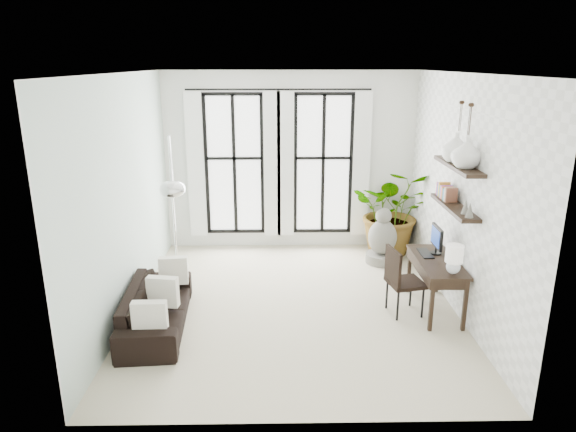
{
  "coord_description": "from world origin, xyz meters",
  "views": [
    {
      "loc": [
        -0.2,
        -6.65,
        3.34
      ],
      "look_at": [
        -0.07,
        0.3,
        1.24
      ],
      "focal_mm": 32.0,
      "sensor_mm": 36.0,
      "label": 1
    }
  ],
  "objects_px": {
    "desk": "(438,265)",
    "arc_lamp": "(171,172)",
    "sofa": "(156,308)",
    "buddha": "(382,240)",
    "plant": "(393,211)",
    "desk_chair": "(400,277)"
  },
  "relations": [
    {
      "from": "desk_chair",
      "to": "arc_lamp",
      "type": "distance_m",
      "value": 3.46
    },
    {
      "from": "desk_chair",
      "to": "arc_lamp",
      "type": "xyz_separation_m",
      "value": [
        -3.13,
        0.66,
        1.32
      ]
    },
    {
      "from": "sofa",
      "to": "buddha",
      "type": "xyz_separation_m",
      "value": [
        3.37,
        2.19,
        0.14
      ]
    },
    {
      "from": "sofa",
      "to": "plant",
      "type": "xyz_separation_m",
      "value": [
        3.63,
        2.65,
        0.52
      ]
    },
    {
      "from": "plant",
      "to": "buddha",
      "type": "relative_size",
      "value": 1.62
    },
    {
      "from": "desk_chair",
      "to": "sofa",
      "type": "bearing_deg",
      "value": 173.62
    },
    {
      "from": "arc_lamp",
      "to": "sofa",
      "type": "bearing_deg",
      "value": -95.99
    },
    {
      "from": "desk",
      "to": "buddha",
      "type": "height_order",
      "value": "desk"
    },
    {
      "from": "sofa",
      "to": "buddha",
      "type": "distance_m",
      "value": 4.02
    },
    {
      "from": "plant",
      "to": "desk",
      "type": "distance_m",
      "value": 2.3
    },
    {
      "from": "desk",
      "to": "arc_lamp",
      "type": "distance_m",
      "value": 3.87
    },
    {
      "from": "plant",
      "to": "desk_chair",
      "type": "distance_m",
      "value": 2.38
    },
    {
      "from": "desk_chair",
      "to": "buddha",
      "type": "bearing_deg",
      "value": 74.13
    },
    {
      "from": "arc_lamp",
      "to": "desk_chair",
      "type": "bearing_deg",
      "value": -11.87
    },
    {
      "from": "sofa",
      "to": "arc_lamp",
      "type": "bearing_deg",
      "value": -10.0
    },
    {
      "from": "arc_lamp",
      "to": "plant",
      "type": "bearing_deg",
      "value": 25.44
    },
    {
      "from": "buddha",
      "to": "plant",
      "type": "bearing_deg",
      "value": 59.91
    },
    {
      "from": "buddha",
      "to": "desk",
      "type": "bearing_deg",
      "value": -78.31
    },
    {
      "from": "plant",
      "to": "desk",
      "type": "relative_size",
      "value": 1.25
    },
    {
      "from": "desk_chair",
      "to": "buddha",
      "type": "height_order",
      "value": "buddha"
    },
    {
      "from": "desk",
      "to": "arc_lamp",
      "type": "height_order",
      "value": "arc_lamp"
    },
    {
      "from": "plant",
      "to": "desk_chair",
      "type": "height_order",
      "value": "plant"
    }
  ]
}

